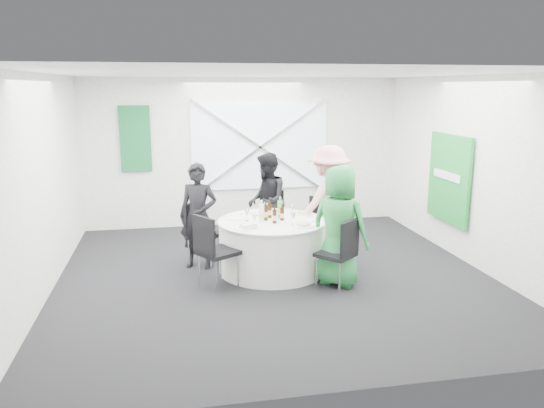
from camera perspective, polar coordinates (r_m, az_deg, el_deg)
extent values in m
plane|color=black|center=(7.61, 0.29, -7.69)|extent=(6.00, 6.00, 0.00)
plane|color=white|center=(7.14, 0.32, 13.88)|extent=(6.00, 6.00, 0.00)
plane|color=silver|center=(10.18, -3.02, 5.57)|extent=(6.00, 0.00, 6.00)
plane|color=silver|center=(4.42, 7.96, -3.79)|extent=(6.00, 0.00, 6.00)
plane|color=silver|center=(7.29, -23.51, 1.76)|extent=(0.00, 6.00, 6.00)
plane|color=silver|center=(8.36, 20.93, 3.24)|extent=(0.00, 6.00, 6.00)
cube|color=silver|center=(10.17, -1.31, 6.15)|extent=(2.60, 0.03, 1.60)
cube|color=silver|center=(10.13, -1.28, 6.12)|extent=(2.63, 0.05, 1.84)
cube|color=silver|center=(10.13, -1.28, 6.12)|extent=(2.63, 0.05, 1.84)
cube|color=#125B2B|center=(10.02, -14.49, 6.81)|extent=(0.55, 0.04, 1.20)
cube|color=#198E2E|center=(8.87, 18.48, 2.60)|extent=(0.05, 1.20, 1.40)
cylinder|color=silver|center=(7.68, 0.00, -4.59)|extent=(1.52, 1.52, 0.74)
cylinder|color=silver|center=(7.58, 0.00, -1.85)|extent=(1.56, 1.56, 0.02)
cube|color=black|center=(8.76, -0.02, -1.85)|extent=(0.50, 0.50, 0.05)
cube|color=black|center=(8.90, -0.03, 0.05)|extent=(0.41, 0.12, 0.46)
cylinder|color=silver|center=(8.99, 1.07, -3.04)|extent=(0.02, 0.02, 0.44)
cylinder|color=silver|center=(8.99, -1.12, -3.05)|extent=(0.02, 0.02, 0.44)
cylinder|color=silver|center=(8.66, 1.12, -3.66)|extent=(0.02, 0.02, 0.44)
cylinder|color=silver|center=(8.66, -1.16, -3.66)|extent=(0.02, 0.02, 0.44)
cube|color=black|center=(7.99, -7.35, -3.36)|extent=(0.57, 0.57, 0.05)
cube|color=black|center=(8.00, -8.75, -1.50)|extent=(0.22, 0.38, 0.46)
cylinder|color=silver|center=(8.27, -7.96, -4.55)|extent=(0.02, 0.02, 0.44)
cylinder|color=silver|center=(7.97, -8.94, -5.24)|extent=(0.02, 0.02, 0.44)
cylinder|color=silver|center=(8.15, -5.71, -4.76)|extent=(0.02, 0.02, 0.44)
cylinder|color=silver|center=(7.84, -6.62, -5.47)|extent=(0.02, 0.02, 0.44)
cube|color=black|center=(8.43, 4.36, -2.57)|extent=(0.58, 0.58, 0.05)
cube|color=black|center=(8.53, 5.14, -0.72)|extent=(0.28, 0.33, 0.44)
cylinder|color=silver|center=(8.54, 5.89, -4.01)|extent=(0.02, 0.02, 0.42)
cylinder|color=silver|center=(8.72, 4.07, -3.63)|extent=(0.02, 0.02, 0.42)
cylinder|color=silver|center=(8.27, 4.61, -4.52)|extent=(0.02, 0.02, 0.42)
cylinder|color=silver|center=(8.46, 2.76, -4.11)|extent=(0.02, 0.02, 0.42)
cube|color=black|center=(7.07, 6.84, -5.40)|extent=(0.61, 0.61, 0.05)
cube|color=black|center=(6.89, 8.36, -3.66)|extent=(0.34, 0.30, 0.47)
cylinder|color=silver|center=(6.92, 7.27, -7.95)|extent=(0.02, 0.02, 0.45)
cylinder|color=silver|center=(7.21, 8.73, -7.15)|extent=(0.02, 0.02, 0.45)
cylinder|color=silver|center=(7.09, 4.82, -7.36)|extent=(0.02, 0.02, 0.45)
cylinder|color=silver|center=(7.37, 6.34, -6.61)|extent=(0.02, 0.02, 0.45)
cube|color=black|center=(7.05, -5.84, -5.20)|extent=(0.63, 0.63, 0.05)
cube|color=black|center=(6.85, -7.35, -3.38)|extent=(0.27, 0.40, 0.49)
cylinder|color=silver|center=(7.17, -7.89, -7.11)|extent=(0.02, 0.02, 0.47)
cylinder|color=silver|center=(6.89, -6.09, -7.91)|extent=(0.02, 0.02, 0.47)
cylinder|color=silver|center=(7.38, -5.51, -6.48)|extent=(0.02, 0.02, 0.47)
cylinder|color=silver|center=(7.10, -3.67, -7.22)|extent=(0.02, 0.02, 0.47)
imported|color=black|center=(7.82, -7.92, -1.30)|extent=(0.66, 0.55, 1.56)
imported|color=black|center=(8.68, -0.56, 0.31)|extent=(0.51, 0.82, 1.59)
imported|color=pink|center=(8.18, 6.09, 0.13)|extent=(1.26, 0.95, 1.77)
imported|color=#24853D|center=(7.11, 7.23, -2.34)|extent=(0.94, 0.92, 1.64)
cylinder|color=white|center=(8.07, -0.61, -0.82)|extent=(0.30, 0.30, 0.01)
cylinder|color=white|center=(7.70, -3.90, -1.51)|extent=(0.28, 0.28, 0.01)
cylinder|color=white|center=(7.96, 3.32, -1.02)|extent=(0.25, 0.25, 0.01)
cylinder|color=#9BB762|center=(7.96, 3.32, -0.88)|extent=(0.16, 0.16, 0.02)
cylinder|color=white|center=(7.28, 3.38, -2.32)|extent=(0.30, 0.30, 0.01)
cylinder|color=#9BB762|center=(7.28, 3.38, -2.17)|extent=(0.19, 0.19, 0.02)
cylinder|color=white|center=(7.14, -3.10, -2.63)|extent=(0.26, 0.26, 0.01)
cube|color=silver|center=(7.14, -2.57, -2.33)|extent=(0.23, 0.20, 0.05)
cylinder|color=#39200A|center=(7.56, -0.67, -0.96)|extent=(0.06, 0.06, 0.22)
cylinder|color=#39200A|center=(7.53, -0.67, 0.06)|extent=(0.02, 0.02, 0.06)
cylinder|color=#E0B976|center=(7.56, -0.67, -1.12)|extent=(0.06, 0.06, 0.08)
cylinder|color=#39200A|center=(7.70, -0.24, -0.78)|extent=(0.06, 0.06, 0.20)
cylinder|color=#39200A|center=(7.68, -0.24, 0.15)|extent=(0.02, 0.02, 0.06)
cylinder|color=#E0B976|center=(7.71, -0.24, -0.92)|extent=(0.06, 0.06, 0.07)
cylinder|color=#39200A|center=(7.56, 1.10, -1.10)|extent=(0.06, 0.06, 0.18)
cylinder|color=#39200A|center=(7.53, 1.10, -0.20)|extent=(0.02, 0.02, 0.06)
cylinder|color=#E0B976|center=(7.56, 1.10, -1.23)|extent=(0.06, 0.06, 0.06)
cylinder|color=#39200A|center=(7.39, 0.28, -1.35)|extent=(0.06, 0.06, 0.20)
cylinder|color=#39200A|center=(7.36, 0.28, -0.38)|extent=(0.02, 0.02, 0.06)
cylinder|color=#E0B976|center=(7.40, 0.28, -1.50)|extent=(0.06, 0.06, 0.07)
cylinder|color=#43B05E|center=(7.68, 0.87, -0.59)|extent=(0.08, 0.08, 0.26)
cylinder|color=#43B05E|center=(7.65, 0.87, 0.57)|extent=(0.03, 0.03, 0.06)
cylinder|color=#E0B976|center=(7.69, 0.87, -0.78)|extent=(0.08, 0.08, 0.09)
cylinder|color=white|center=(7.47, -1.14, -0.98)|extent=(0.08, 0.08, 0.25)
cylinder|color=white|center=(7.44, -1.15, 0.18)|extent=(0.03, 0.03, 0.06)
cylinder|color=#E0B976|center=(7.48, -1.14, -1.17)|extent=(0.08, 0.08, 0.09)
cylinder|color=white|center=(7.96, -0.68, -1.04)|extent=(0.06, 0.06, 0.00)
cylinder|color=white|center=(7.95, -0.68, -0.68)|extent=(0.01, 0.01, 0.10)
cone|color=white|center=(7.93, -0.68, -0.15)|extent=(0.07, 0.07, 0.08)
cylinder|color=white|center=(7.85, -1.33, -1.24)|extent=(0.06, 0.06, 0.00)
cylinder|color=white|center=(7.84, -1.33, -0.87)|extent=(0.01, 0.01, 0.10)
cone|color=white|center=(7.82, -1.33, -0.33)|extent=(0.07, 0.07, 0.08)
cylinder|color=white|center=(7.36, 2.28, -2.19)|extent=(0.06, 0.06, 0.00)
cylinder|color=white|center=(7.35, 2.29, -1.80)|extent=(0.01, 0.01, 0.10)
cone|color=white|center=(7.33, 2.29, -1.22)|extent=(0.07, 0.07, 0.08)
cylinder|color=white|center=(7.24, -1.88, -2.43)|extent=(0.06, 0.06, 0.00)
cylinder|color=white|center=(7.23, -1.88, -2.03)|extent=(0.01, 0.01, 0.10)
cone|color=white|center=(7.21, -1.89, -1.45)|extent=(0.07, 0.07, 0.08)
cylinder|color=white|center=(7.56, -2.72, -1.80)|extent=(0.06, 0.06, 0.00)
cylinder|color=white|center=(7.55, -2.72, -1.42)|extent=(0.01, 0.01, 0.10)
cone|color=white|center=(7.53, -2.73, -0.86)|extent=(0.07, 0.07, 0.08)
cylinder|color=white|center=(7.84, 2.23, -1.27)|extent=(0.06, 0.06, 0.00)
cylinder|color=white|center=(7.83, 2.23, -0.90)|extent=(0.01, 0.01, 0.10)
cone|color=white|center=(7.81, 2.24, -0.36)|extent=(0.07, 0.07, 0.08)
cube|color=silver|center=(7.16, 3.03, -2.61)|extent=(0.11, 0.12, 0.01)
cube|color=silver|center=(7.47, 4.32, -1.98)|extent=(0.11, 0.12, 0.01)
cube|color=silver|center=(7.92, -3.36, -1.14)|extent=(0.09, 0.14, 0.01)
cube|color=silver|center=(7.61, -4.34, -1.71)|extent=(0.09, 0.14, 0.01)
cube|color=silver|center=(8.13, 0.67, -0.76)|extent=(0.15, 0.02, 0.01)
cube|color=silver|center=(8.05, -2.23, -0.90)|extent=(0.15, 0.03, 0.01)
cube|color=silver|center=(7.83, 3.81, -1.30)|extent=(0.09, 0.14, 0.01)
cube|color=silver|center=(8.08, 1.83, -0.85)|extent=(0.10, 0.13, 0.01)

